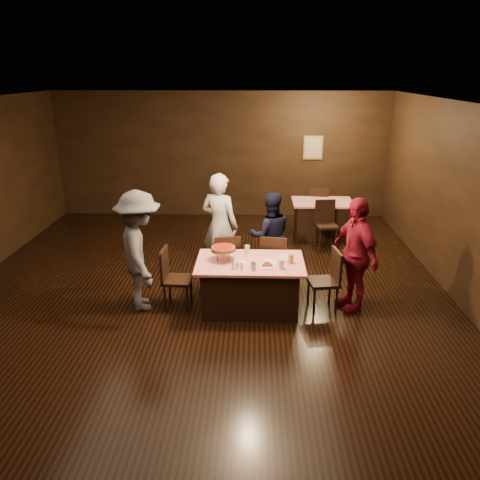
% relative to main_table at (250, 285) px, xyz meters
% --- Properties ---
extents(room, '(10.00, 10.04, 3.02)m').
position_rel_main_table_xyz_m(room, '(-0.76, -0.10, 1.75)').
color(room, black).
rests_on(room, ground).
extents(main_table, '(1.60, 1.00, 0.77)m').
position_rel_main_table_xyz_m(main_table, '(0.00, 0.00, 0.00)').
color(main_table, red).
rests_on(main_table, ground).
extents(back_table, '(1.30, 0.90, 0.77)m').
position_rel_main_table_xyz_m(back_table, '(1.53, 3.42, 0.00)').
color(back_table, '#A70B18').
rests_on(back_table, ground).
extents(chair_far_left, '(0.50, 0.50, 0.95)m').
position_rel_main_table_xyz_m(chair_far_left, '(-0.40, 0.75, 0.09)').
color(chair_far_left, black).
rests_on(chair_far_left, ground).
extents(chair_far_right, '(0.49, 0.49, 0.95)m').
position_rel_main_table_xyz_m(chair_far_right, '(0.40, 0.75, 0.09)').
color(chair_far_right, black).
rests_on(chair_far_right, ground).
extents(chair_end_left, '(0.44, 0.44, 0.95)m').
position_rel_main_table_xyz_m(chair_end_left, '(-1.10, -0.00, 0.09)').
color(chair_end_left, black).
rests_on(chair_end_left, ground).
extents(chair_end_right, '(0.48, 0.48, 0.95)m').
position_rel_main_table_xyz_m(chair_end_right, '(1.10, -0.00, 0.09)').
color(chair_end_right, black).
rests_on(chair_end_right, ground).
extents(chair_back_near, '(0.47, 0.47, 0.95)m').
position_rel_main_table_xyz_m(chair_back_near, '(1.53, 2.72, 0.09)').
color(chair_back_near, black).
rests_on(chair_back_near, ground).
extents(chair_back_far, '(0.48, 0.48, 0.95)m').
position_rel_main_table_xyz_m(chair_back_far, '(1.53, 4.02, 0.09)').
color(chair_back_far, black).
rests_on(chair_back_far, ground).
extents(diner_white_jacket, '(0.79, 0.67, 1.84)m').
position_rel_main_table_xyz_m(diner_white_jacket, '(-0.54, 1.22, 0.54)').
color(diner_white_jacket, silver).
rests_on(diner_white_jacket, ground).
extents(diner_navy_hoodie, '(0.82, 0.68, 1.53)m').
position_rel_main_table_xyz_m(diner_navy_hoodie, '(0.33, 1.19, 0.38)').
color(diner_navy_hoodie, black).
rests_on(diner_navy_hoodie, ground).
extents(diner_grey_knit, '(1.05, 1.35, 1.83)m').
position_rel_main_table_xyz_m(diner_grey_knit, '(-1.64, -0.01, 0.53)').
color(diner_grey_knit, '#58585D').
rests_on(diner_grey_knit, ground).
extents(diner_red_shirt, '(0.79, 1.11, 1.75)m').
position_rel_main_table_xyz_m(diner_red_shirt, '(1.56, 0.09, 0.49)').
color(diner_red_shirt, maroon).
rests_on(diner_red_shirt, ground).
extents(pizza_stand, '(0.38, 0.38, 0.22)m').
position_rel_main_table_xyz_m(pizza_stand, '(-0.40, 0.05, 0.57)').
color(pizza_stand, black).
rests_on(pizza_stand, main_table).
extents(plate_with_slice, '(0.25, 0.25, 0.06)m').
position_rel_main_table_xyz_m(plate_with_slice, '(0.25, -0.18, 0.41)').
color(plate_with_slice, white).
rests_on(plate_with_slice, main_table).
extents(plate_empty, '(0.25, 0.25, 0.01)m').
position_rel_main_table_xyz_m(plate_empty, '(0.55, 0.15, 0.39)').
color(plate_empty, white).
rests_on(plate_empty, main_table).
extents(glass_front_left, '(0.08, 0.08, 0.14)m').
position_rel_main_table_xyz_m(glass_front_left, '(0.05, -0.30, 0.46)').
color(glass_front_left, silver).
rests_on(glass_front_left, main_table).
extents(glass_front_right, '(0.08, 0.08, 0.14)m').
position_rel_main_table_xyz_m(glass_front_right, '(0.45, -0.25, 0.46)').
color(glass_front_right, silver).
rests_on(glass_front_right, main_table).
extents(glass_amber, '(0.08, 0.08, 0.14)m').
position_rel_main_table_xyz_m(glass_amber, '(0.60, -0.05, 0.46)').
color(glass_amber, '#BF7F26').
rests_on(glass_amber, main_table).
extents(glass_back, '(0.08, 0.08, 0.14)m').
position_rel_main_table_xyz_m(glass_back, '(-0.05, 0.30, 0.46)').
color(glass_back, silver).
rests_on(glass_back, main_table).
extents(condiments, '(0.17, 0.10, 0.09)m').
position_rel_main_table_xyz_m(condiments, '(-0.18, -0.28, 0.43)').
color(condiments, silver).
rests_on(condiments, main_table).
extents(napkin_center, '(0.19, 0.19, 0.01)m').
position_rel_main_table_xyz_m(napkin_center, '(0.30, -0.00, 0.39)').
color(napkin_center, white).
rests_on(napkin_center, main_table).
extents(napkin_left, '(0.21, 0.21, 0.01)m').
position_rel_main_table_xyz_m(napkin_left, '(-0.15, -0.05, 0.39)').
color(napkin_left, white).
rests_on(napkin_left, main_table).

